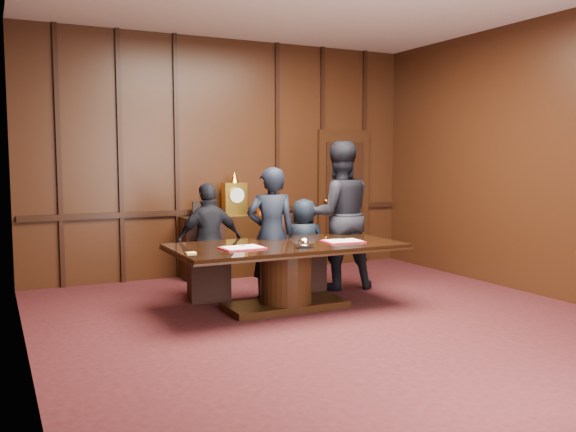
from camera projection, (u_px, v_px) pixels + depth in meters
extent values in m
plane|color=black|center=(352.00, 330.00, 6.18)|extent=(7.00, 7.00, 0.00)
cube|color=black|center=(228.00, 158.00, 9.14)|extent=(6.00, 0.04, 3.50)
cube|color=black|center=(23.00, 157.00, 4.70)|extent=(0.04, 7.00, 3.50)
cube|color=black|center=(565.00, 157.00, 7.33)|extent=(0.04, 7.00, 3.50)
cube|color=black|center=(230.00, 211.00, 9.19)|extent=(5.90, 0.05, 0.08)
cube|color=black|center=(343.00, 197.00, 10.05)|extent=(0.95, 0.06, 2.20)
sphere|color=gold|center=(326.00, 201.00, 9.83)|extent=(0.08, 0.08, 0.08)
cube|color=black|center=(235.00, 245.00, 9.05)|extent=(1.60, 0.45, 0.90)
cube|color=black|center=(190.00, 277.00, 8.78)|extent=(0.12, 0.40, 0.06)
cube|color=black|center=(277.00, 269.00, 9.40)|extent=(0.12, 0.40, 0.06)
cube|color=gold|center=(234.00, 199.00, 8.98)|extent=(0.34, 0.18, 0.48)
cylinder|color=white|center=(237.00, 195.00, 8.89)|extent=(0.22, 0.03, 0.22)
cone|color=gold|center=(234.00, 177.00, 8.95)|extent=(0.14, 0.14, 0.16)
cube|color=black|center=(198.00, 209.00, 8.77)|extent=(0.18, 0.04, 0.22)
cube|color=orange|center=(265.00, 210.00, 9.24)|extent=(0.22, 0.12, 0.12)
cube|color=black|center=(286.00, 305.00, 7.07)|extent=(1.40, 0.60, 0.08)
cylinder|color=black|center=(286.00, 275.00, 7.04)|extent=(0.60, 0.60, 0.62)
cube|color=black|center=(286.00, 248.00, 7.00)|extent=(2.62, 1.32, 0.02)
cube|color=black|center=(286.00, 246.00, 7.00)|extent=(2.60, 1.30, 0.06)
cube|color=#AD1029|center=(242.00, 248.00, 6.64)|extent=(0.48, 0.35, 0.01)
cube|color=white|center=(242.00, 247.00, 6.64)|extent=(0.41, 0.30, 0.01)
cube|color=#AD1029|center=(343.00, 241.00, 7.16)|extent=(0.49, 0.37, 0.01)
cube|color=white|center=(343.00, 241.00, 7.16)|extent=(0.42, 0.31, 0.01)
cube|color=white|center=(304.00, 248.00, 6.60)|extent=(0.20, 0.14, 0.01)
ellipsoid|color=white|center=(304.00, 243.00, 6.59)|extent=(0.13, 0.13, 0.10)
cube|color=#FADB7A|center=(191.00, 253.00, 6.28)|extent=(0.10, 0.07, 0.01)
cube|color=black|center=(209.00, 281.00, 7.52)|extent=(0.56, 0.56, 0.46)
cube|color=black|center=(206.00, 239.00, 7.68)|extent=(0.48, 0.14, 0.55)
cylinder|color=black|center=(198.00, 295.00, 7.27)|extent=(0.04, 0.04, 0.23)
cylinder|color=black|center=(219.00, 285.00, 7.80)|extent=(0.04, 0.04, 0.23)
cube|color=black|center=(302.00, 272.00, 8.10)|extent=(0.51, 0.51, 0.46)
cube|color=black|center=(294.00, 234.00, 8.23)|extent=(0.48, 0.10, 0.55)
cylinder|color=black|center=(295.00, 285.00, 7.84)|extent=(0.04, 0.04, 0.23)
cylinder|color=black|center=(308.00, 277.00, 8.37)|extent=(0.04, 0.04, 0.23)
imported|color=black|center=(209.00, 242.00, 7.43)|extent=(0.87, 0.40, 1.44)
imported|color=black|center=(304.00, 244.00, 8.01)|extent=(0.67, 0.53, 1.22)
imported|color=black|center=(271.00, 234.00, 7.43)|extent=(0.68, 0.53, 1.64)
imported|color=black|center=(339.00, 215.00, 8.11)|extent=(1.10, 0.95, 1.96)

